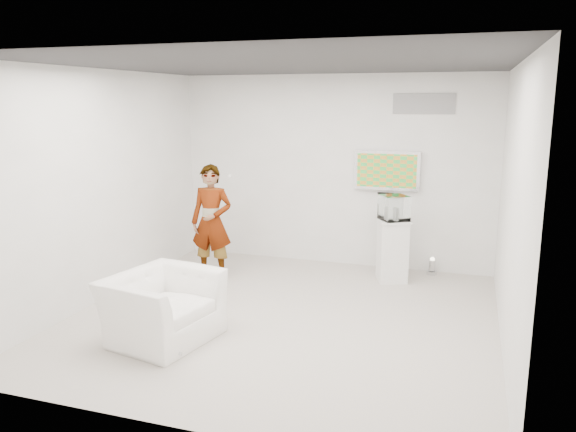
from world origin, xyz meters
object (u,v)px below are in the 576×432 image
object	(u,v)px
tv	(387,170)
floor_uplight	(432,266)
person	(212,222)
armchair	(162,307)
pedestal	(392,250)

from	to	relation	value
tv	floor_uplight	bearing A→B (deg)	-8.14
person	armchair	xyz separation A→B (m)	(0.43, -2.16, -0.48)
armchair	pedestal	world-z (taller)	pedestal
pedestal	floor_uplight	world-z (taller)	pedestal
person	pedestal	distance (m)	2.68
tv	pedestal	world-z (taller)	tv
armchair	pedestal	xyz separation A→B (m)	(2.13, 2.85, 0.09)
tv	pedestal	distance (m)	1.26
floor_uplight	armchair	bearing A→B (deg)	-128.66
tv	person	xyz separation A→B (m)	(-2.35, -1.29, -0.70)
person	pedestal	xyz separation A→B (m)	(2.56, 0.69, -0.39)
floor_uplight	tv	bearing A→B (deg)	171.86
tv	floor_uplight	world-z (taller)	tv
armchair	pedestal	size ratio (longest dim) A/B	1.25
armchair	tv	bearing A→B (deg)	-17.52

